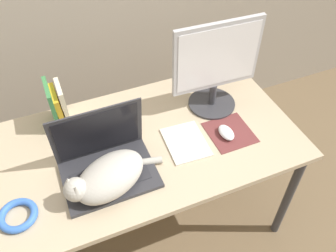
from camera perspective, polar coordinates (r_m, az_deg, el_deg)
The scene contains 9 objects.
desk at distance 1.71m, azimuth -3.57°, elevation -3.97°, with size 1.42×0.78×0.72m.
laptop at distance 1.53m, azimuth -9.90°, elevation -5.73°, with size 0.39×0.28×0.30m.
cat at distance 1.46m, azimuth -9.68°, elevation -8.10°, with size 0.43×0.30×0.15m.
external_monitor at distance 1.70m, azimuth 7.72°, elevation 9.54°, with size 0.43×0.24×0.47m.
mousepad at distance 1.72m, azimuth 9.87°, elevation -1.02°, with size 0.20×0.21×0.00m.
computer_mouse at distance 1.69m, azimuth 9.33°, elevation -1.04°, with size 0.06×0.10×0.03m.
book_row at distance 1.75m, azimuth -17.25°, elevation 3.13°, with size 0.07×0.17×0.23m.
cable_coil at distance 1.52m, azimuth -22.95°, elevation -13.06°, with size 0.15×0.15×0.03m.
notepad at distance 1.65m, azimuth 2.85°, elevation -2.60°, with size 0.19×0.24×0.01m.
Camera 1 is at (-0.33, -0.67, 1.95)m, focal length 38.00 mm.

